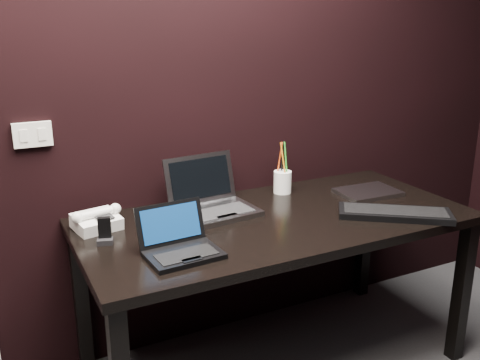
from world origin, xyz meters
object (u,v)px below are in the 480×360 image
netbook (180,245)px  silver_laptop (212,203)px  desk_phone (97,220)px  mobile_phone (105,234)px  ext_keyboard (395,213)px  desk (276,233)px  closed_laptop (368,192)px  pen_cup (282,181)px

netbook → silver_laptop: silver_laptop is taller
netbook → desk_phone: bearing=120.1°
mobile_phone → netbook: bearing=-45.4°
ext_keyboard → desk_phone: (-1.19, 0.44, 0.02)m
desk → desk_phone: (-0.73, 0.21, 0.12)m
ext_keyboard → closed_laptop: ext_keyboard is taller
silver_laptop → closed_laptop: size_ratio=1.23×
desk_phone → pen_cup: (0.92, 0.07, 0.02)m
netbook → mobile_phone: 0.32m
silver_laptop → pen_cup: pen_cup is taller
closed_laptop → pen_cup: 0.42m
ext_keyboard → closed_laptop: (0.10, 0.29, -0.00)m
netbook → pen_cup: (0.70, 0.45, 0.03)m
silver_laptop → mobile_phone: size_ratio=3.61×
netbook → ext_keyboard: netbook is taller
desk_phone → mobile_phone: mobile_phone is taller
silver_laptop → closed_laptop: 0.79m
desk → mobile_phone: size_ratio=16.63×
silver_laptop → ext_keyboard: size_ratio=0.76×
netbook → closed_laptop: netbook is taller
desk → closed_laptop: 0.57m
desk → desk_phone: size_ratio=7.86×
ext_keyboard → mobile_phone: 1.23m
desk → closed_laptop: (0.56, 0.07, 0.09)m
silver_laptop → ext_keyboard: silver_laptop is taller
netbook → mobile_phone: bearing=134.6°
desk → pen_cup: 0.37m
pen_cup → desk_phone: bearing=-175.8°
ext_keyboard → desk_phone: bearing=159.9°
ext_keyboard → desk_phone: desk_phone is taller
desk → closed_laptop: closed_laptop is taller
mobile_phone → pen_cup: (0.93, 0.22, 0.02)m
mobile_phone → closed_laptop: bearing=0.5°
closed_laptop → mobile_phone: size_ratio=2.92×
silver_laptop → desk_phone: bearing=176.2°
pen_cup → silver_laptop: bearing=-166.6°
ext_keyboard → netbook: bearing=176.6°
closed_laptop → mobile_phone: 1.29m
closed_laptop → mobile_phone: mobile_phone is taller
closed_laptop → pen_cup: bearing=149.9°
pen_cup → closed_laptop: bearing=-30.1°
netbook → desk_phone: size_ratio=1.29×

